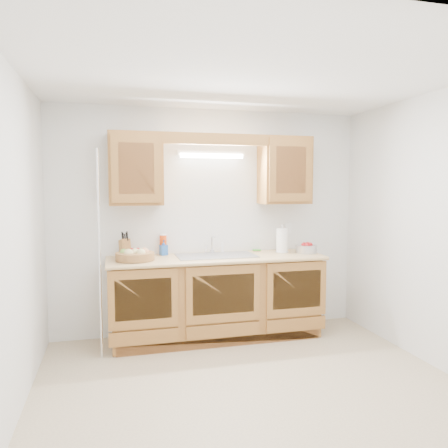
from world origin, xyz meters
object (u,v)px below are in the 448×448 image
object	(u,v)px
apple_bowl	(306,248)
fruit_basket	(135,255)
paper_towel	(282,241)
knife_block	(125,248)

from	to	relation	value
apple_bowl	fruit_basket	bearing A→B (deg)	-179.37
paper_towel	apple_bowl	size ratio (longest dim) A/B	1.27
knife_block	paper_towel	bearing A→B (deg)	-19.60
knife_block	paper_towel	world-z (taller)	paper_towel
fruit_basket	apple_bowl	distance (m)	1.89
paper_towel	fruit_basket	bearing A→B (deg)	-176.00
paper_towel	apple_bowl	bearing A→B (deg)	-20.18
paper_towel	apple_bowl	xyz separation A→B (m)	(0.26, -0.09, -0.08)
knife_block	apple_bowl	world-z (taller)	knife_block
fruit_basket	knife_block	world-z (taller)	knife_block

